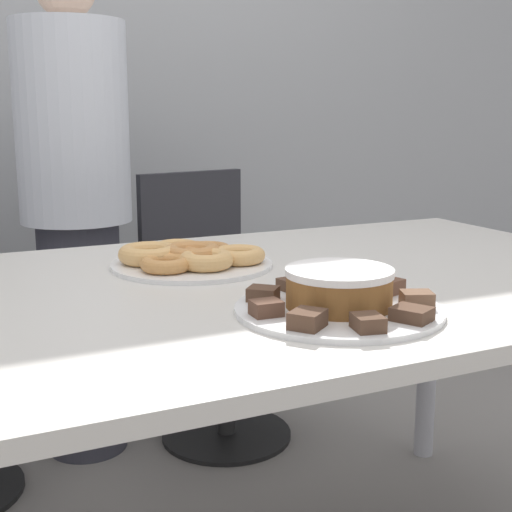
% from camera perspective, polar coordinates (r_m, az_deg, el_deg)
% --- Properties ---
extents(wall_back, '(8.00, 0.05, 2.60)m').
position_cam_1_polar(wall_back, '(2.91, -14.79, 15.33)').
color(wall_back, '#A8AAAD').
rests_on(wall_back, ground_plane).
extents(table, '(1.80, 1.03, 0.76)m').
position_cam_1_polar(table, '(1.42, -0.78, -5.07)').
color(table, silver).
rests_on(table, ground_plane).
extents(person_standing, '(0.34, 0.34, 1.53)m').
position_cam_1_polar(person_standing, '(2.27, -14.18, 3.93)').
color(person_standing, '#383842').
rests_on(person_standing, ground_plane).
extents(office_chair_right, '(0.51, 0.51, 0.89)m').
position_cam_1_polar(office_chair_right, '(2.41, -3.26, -4.63)').
color(office_chair_right, black).
rests_on(office_chair_right, ground_plane).
extents(plate_cake, '(0.35, 0.35, 0.01)m').
position_cam_1_polar(plate_cake, '(1.20, 6.62, -4.28)').
color(plate_cake, white).
rests_on(plate_cake, table).
extents(plate_donuts, '(0.35, 0.35, 0.01)m').
position_cam_1_polar(plate_donuts, '(1.54, -5.13, -0.67)').
color(plate_donuts, white).
rests_on(plate_donuts, table).
extents(frosted_cake, '(0.18, 0.18, 0.07)m').
position_cam_1_polar(frosted_cake, '(1.19, 6.66, -2.52)').
color(frosted_cake, brown).
rests_on(frosted_cake, plate_cake).
extents(lamington_0, '(0.07, 0.07, 0.02)m').
position_cam_1_polar(lamington_0, '(1.14, 12.35, -4.55)').
color(lamington_0, '#513828').
rests_on(lamington_0, plate_cake).
extents(lamington_1, '(0.06, 0.06, 0.02)m').
position_cam_1_polar(lamington_1, '(1.22, 12.74, -3.35)').
color(lamington_1, brown).
rests_on(lamington_1, plate_cake).
extents(lamington_2, '(0.06, 0.06, 0.03)m').
position_cam_1_polar(lamington_2, '(1.30, 10.45, -2.40)').
color(lamington_2, brown).
rests_on(lamington_2, plate_cake).
extents(lamington_3, '(0.07, 0.07, 0.02)m').
position_cam_1_polar(lamington_3, '(1.32, 6.72, -2.08)').
color(lamington_3, brown).
rests_on(lamington_3, plate_cake).
extents(lamington_4, '(0.05, 0.05, 0.02)m').
position_cam_1_polar(lamington_4, '(1.30, 2.96, -2.31)').
color(lamington_4, '#513828').
rests_on(lamington_4, plate_cake).
extents(lamington_5, '(0.07, 0.07, 0.02)m').
position_cam_1_polar(lamington_5, '(1.23, 0.57, -3.05)').
color(lamington_5, '#513828').
rests_on(lamington_5, plate_cake).
extents(lamington_6, '(0.05, 0.04, 0.02)m').
position_cam_1_polar(lamington_6, '(1.14, 0.83, -4.18)').
color(lamington_6, brown).
rests_on(lamington_6, plate_cake).
extents(lamington_7, '(0.07, 0.07, 0.03)m').
position_cam_1_polar(lamington_7, '(1.08, 4.14, -5.07)').
color(lamington_7, '#513828').
rests_on(lamington_7, plate_cake).
extents(lamington_8, '(0.05, 0.06, 0.02)m').
position_cam_1_polar(lamington_8, '(1.08, 8.94, -5.28)').
color(lamington_8, '#513828').
rests_on(lamington_8, plate_cake).
extents(donut_0, '(0.13, 0.13, 0.04)m').
position_cam_1_polar(donut_0, '(1.54, -5.14, 0.21)').
color(donut_0, '#C68447').
rests_on(donut_0, plate_donuts).
extents(donut_1, '(0.11, 0.11, 0.04)m').
position_cam_1_polar(donut_1, '(1.47, -4.01, -0.32)').
color(donut_1, '#E5AD66').
rests_on(donut_1, plate_donuts).
extents(donut_2, '(0.11, 0.11, 0.03)m').
position_cam_1_polar(donut_2, '(1.53, -1.39, 0.08)').
color(donut_2, '#E5AD66').
rests_on(donut_2, plate_donuts).
extents(donut_3, '(0.12, 0.12, 0.03)m').
position_cam_1_polar(donut_3, '(1.59, -4.01, 0.42)').
color(donut_3, '#C68447').
rests_on(donut_3, plate_donuts).
extents(donut_4, '(0.10, 0.10, 0.03)m').
position_cam_1_polar(donut_4, '(1.63, -6.35, 0.65)').
color(donut_4, '#E5AD66').
rests_on(donut_4, plate_donuts).
extents(donut_5, '(0.13, 0.13, 0.04)m').
position_cam_1_polar(donut_5, '(1.54, -8.54, 0.17)').
color(donut_5, '#E5AD66').
rests_on(donut_5, plate_donuts).
extents(donut_6, '(0.11, 0.11, 0.03)m').
position_cam_1_polar(donut_6, '(1.46, -7.20, -0.62)').
color(donut_6, '#D18E4C').
rests_on(donut_6, plate_donuts).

